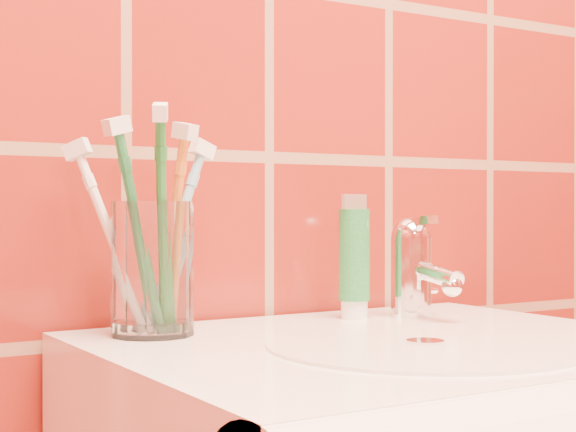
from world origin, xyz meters
TOP-DOWN VIEW (x-y plane):
  - glass_tumbler at (-0.19, 1.11)m, footprint 0.10×0.10m
  - toothpaste_tube at (0.07, 1.12)m, footprint 0.04×0.04m
  - faucet at (0.14, 1.09)m, footprint 0.05×0.11m
  - toothbrush_0 at (-0.16, 1.13)m, footprint 0.13×0.11m
  - toothbrush_1 at (-0.21, 1.09)m, footprint 0.11×0.10m
  - toothbrush_2 at (-0.23, 1.13)m, footprint 0.16×0.16m
  - toothbrush_3 at (-0.17, 1.09)m, footprint 0.06×0.11m
  - toothbrush_4 at (-0.19, 1.08)m, footprint 0.10×0.14m

SIDE VIEW (x-z plane):
  - faucet at x=0.14m, z-range 0.85..0.97m
  - glass_tumbler at x=-0.19m, z-range 0.85..0.99m
  - toothpaste_tube at x=0.07m, z-range 0.85..0.99m
  - toothbrush_2 at x=-0.23m, z-range 0.84..1.06m
  - toothbrush_0 at x=-0.16m, z-range 0.85..1.05m
  - toothbrush_3 at x=-0.17m, z-range 0.84..1.07m
  - toothbrush_1 at x=-0.21m, z-range 0.84..1.07m
  - toothbrush_4 at x=-0.19m, z-range 0.84..1.09m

